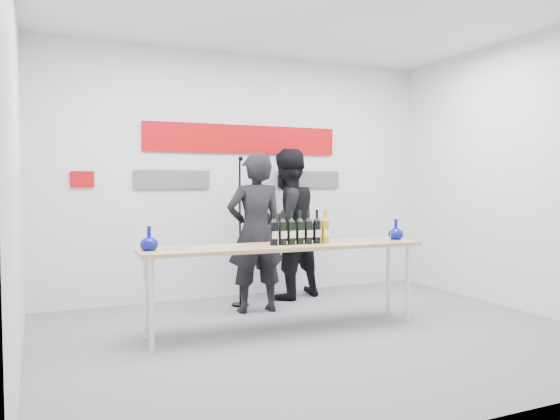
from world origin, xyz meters
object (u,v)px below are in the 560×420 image
(presenter_left, at_px, (255,233))
(mic_stand, at_px, (240,261))
(presenter_right, at_px, (287,224))
(tasting_table, at_px, (284,251))

(presenter_left, height_order, mic_stand, presenter_left)
(presenter_left, xyz_separation_m, presenter_right, (0.61, 0.51, 0.04))
(presenter_left, bearing_deg, tasting_table, 93.24)
(tasting_table, relative_size, presenter_left, 1.59)
(presenter_left, height_order, presenter_right, presenter_right)
(mic_stand, bearing_deg, presenter_right, 34.18)
(tasting_table, xyz_separation_m, presenter_left, (0.01, 0.79, 0.11))
(tasting_table, xyz_separation_m, presenter_right, (0.62, 1.30, 0.15))
(mic_stand, bearing_deg, tasting_table, -68.07)
(presenter_left, relative_size, mic_stand, 1.01)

